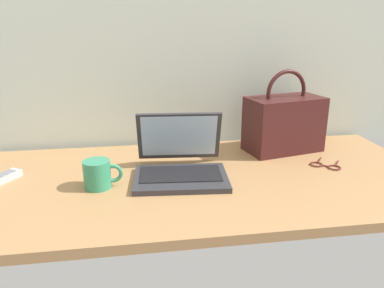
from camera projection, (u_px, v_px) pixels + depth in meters
name	position (u px, v px, depth m)	size (l,w,h in m)	color
desk	(204.00, 181.00, 1.31)	(1.60, 0.76, 0.03)	#A87A4C
laptop	(180.00, 163.00, 1.31)	(0.33, 0.32, 0.21)	#2D2D33
coffee_mug	(98.00, 174.00, 1.21)	(0.12, 0.09, 0.09)	#338C66
eyeglasses	(325.00, 166.00, 1.40)	(0.13, 0.14, 0.01)	#591E19
handbag	(284.00, 123.00, 1.54)	(0.33, 0.22, 0.33)	#3F1919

